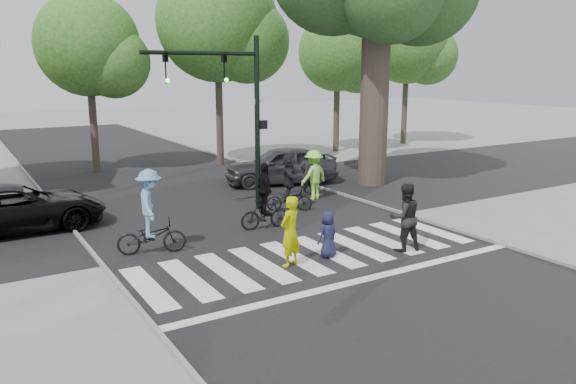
% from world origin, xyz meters
% --- Properties ---
extents(ground, '(120.00, 120.00, 0.00)m').
position_xyz_m(ground, '(0.00, 0.00, 0.00)').
color(ground, gray).
rests_on(ground, ground).
extents(road_stem, '(10.00, 70.00, 0.01)m').
position_xyz_m(road_stem, '(0.00, 5.00, 0.01)').
color(road_stem, black).
rests_on(road_stem, ground).
extents(road_cross, '(70.00, 10.00, 0.01)m').
position_xyz_m(road_cross, '(0.00, 8.00, 0.01)').
color(road_cross, black).
rests_on(road_cross, ground).
extents(curb_left, '(0.10, 70.00, 0.10)m').
position_xyz_m(curb_left, '(-5.05, 5.00, 0.05)').
color(curb_left, gray).
rests_on(curb_left, ground).
extents(curb_right, '(0.10, 70.00, 0.10)m').
position_xyz_m(curb_right, '(5.05, 5.00, 0.05)').
color(curb_right, gray).
rests_on(curb_right, ground).
extents(crosswalk, '(10.00, 3.85, 0.01)m').
position_xyz_m(crosswalk, '(0.00, 0.66, 0.01)').
color(crosswalk, silver).
rests_on(crosswalk, ground).
extents(traffic_signal, '(4.45, 0.29, 6.00)m').
position_xyz_m(traffic_signal, '(0.35, 6.20, 3.90)').
color(traffic_signal, black).
rests_on(traffic_signal, ground).
extents(bg_tree_2, '(5.04, 4.80, 8.40)m').
position_xyz_m(bg_tree_2, '(-1.76, 16.62, 5.78)').
color(bg_tree_2, brown).
rests_on(bg_tree_2, ground).
extents(bg_tree_3, '(6.30, 6.00, 10.20)m').
position_xyz_m(bg_tree_3, '(4.31, 15.27, 6.94)').
color(bg_tree_3, brown).
rests_on(bg_tree_3, ground).
extents(bg_tree_4, '(4.83, 4.60, 8.15)m').
position_xyz_m(bg_tree_4, '(12.23, 16.12, 5.64)').
color(bg_tree_4, brown).
rests_on(bg_tree_4, ground).
extents(bg_tree_5, '(5.67, 5.40, 9.30)m').
position_xyz_m(bg_tree_5, '(18.27, 16.69, 6.36)').
color(bg_tree_5, brown).
rests_on(bg_tree_5, ground).
extents(pedestrian_woman, '(0.78, 0.66, 1.82)m').
position_xyz_m(pedestrian_woman, '(-0.93, 0.55, 0.91)').
color(pedestrian_woman, '#BAC300').
rests_on(pedestrian_woman, ground).
extents(pedestrian_child, '(0.68, 0.51, 1.26)m').
position_xyz_m(pedestrian_child, '(0.28, 0.59, 0.63)').
color(pedestrian_child, '#1E1C3E').
rests_on(pedestrian_child, ground).
extents(pedestrian_adult, '(1.07, 0.92, 1.90)m').
position_xyz_m(pedestrian_adult, '(2.40, -0.02, 0.95)').
color(pedestrian_adult, black).
rests_on(pedestrian_adult, ground).
extents(cyclist_left, '(1.94, 1.34, 2.32)m').
position_xyz_m(cyclist_left, '(-3.62, 3.34, 1.01)').
color(cyclist_left, black).
rests_on(cyclist_left, ground).
extents(cyclist_mid, '(1.64, 1.01, 2.09)m').
position_xyz_m(cyclist_mid, '(0.16, 3.83, 0.86)').
color(cyclist_mid, black).
rests_on(cyclist_mid, ground).
extents(cyclist_right, '(1.68, 1.55, 2.04)m').
position_xyz_m(cyclist_right, '(1.99, 5.37, 0.91)').
color(cyclist_right, black).
rests_on(cyclist_right, ground).
extents(car_suv, '(5.28, 2.52, 1.45)m').
position_xyz_m(car_suv, '(-6.48, 7.57, 0.73)').
color(car_suv, black).
rests_on(car_suv, ground).
extents(car_grey, '(5.16, 3.20, 1.64)m').
position_xyz_m(car_grey, '(4.13, 9.57, 0.82)').
color(car_grey, '#38373D').
rests_on(car_grey, ground).
extents(bystander_hivis, '(1.35, 0.95, 1.90)m').
position_xyz_m(bystander_hivis, '(3.72, 6.41, 0.95)').
color(bystander_hivis, '#A5FF4B').
rests_on(bystander_hivis, ground).
extents(bystander_dark, '(0.76, 0.65, 1.76)m').
position_xyz_m(bystander_dark, '(3.86, 7.00, 0.88)').
color(bystander_dark, black).
rests_on(bystander_dark, ground).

